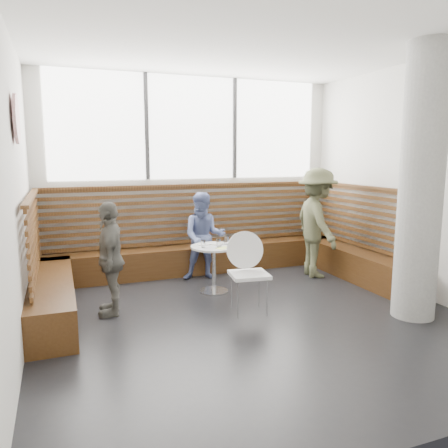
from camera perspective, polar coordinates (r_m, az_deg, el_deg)
name	(u,v)px	position (r m, az deg, el deg)	size (l,w,h in m)	color
room	(255,185)	(5.02, 4.06, 5.11)	(5.00, 5.00, 3.20)	silver
booth	(206,254)	(6.83, -2.31, -3.95)	(5.00, 2.50, 1.44)	#3B220E
concrete_column	(421,185)	(5.59, 24.36, 4.72)	(0.50, 0.50, 3.20)	gray
wall_art	(16,119)	(4.96, -25.49, 12.30)	(0.50, 0.50, 0.03)	white
cafe_table	(214,259)	(6.20, -1.35, -4.60)	(0.65, 0.65, 0.67)	silver
cafe_chair	(247,265)	(5.44, 2.98, -5.43)	(0.48, 0.46, 0.99)	white
adult_man	(317,223)	(7.11, 12.04, 0.17)	(1.12, 0.65, 1.74)	#4F5136
child_back	(204,237)	(6.77, -2.61, -1.65)	(0.67, 0.52, 1.37)	#5B6A9F
child_left	(111,258)	(5.50, -14.60, -4.38)	(0.82, 0.34, 1.39)	#5E5D56
plate_near	(203,244)	(6.24, -2.70, -2.66)	(0.18, 0.18, 0.01)	white
plate_far	(215,243)	(6.28, -1.15, -2.56)	(0.21, 0.21, 0.01)	white
glass_left	(203,244)	(6.06, -2.75, -2.58)	(0.06, 0.06, 0.10)	white
glass_mid	(219,243)	(6.08, -0.68, -2.49)	(0.07, 0.07, 0.11)	white
glass_right	(226,240)	(6.27, 0.32, -2.12)	(0.07, 0.07, 0.11)	white
menu_card	(223,248)	(6.01, -0.09, -3.15)	(0.19, 0.14, 0.00)	#A5C64C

